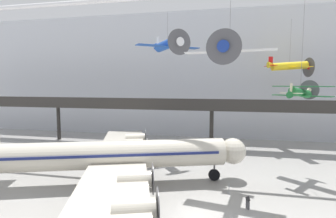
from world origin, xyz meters
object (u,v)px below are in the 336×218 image
(suspended_plane_blue_trainer, at_px, (167,44))
(info_sign_pedestal, at_px, (248,204))
(suspended_plane_yellow_lowwing, at_px, (289,66))
(suspended_plane_green_biplane, at_px, (300,92))
(suspended_plane_white_twin, at_px, (230,48))
(airliner_silver_main, at_px, (110,156))
(stanchion_barrier, at_px, (229,190))

(suspended_plane_blue_trainer, relative_size, info_sign_pedestal, 7.06)
(suspended_plane_yellow_lowwing, bearing_deg, suspended_plane_blue_trainer, -175.09)
(suspended_plane_blue_trainer, xyz_separation_m, suspended_plane_green_biplane, (17.05, -5.82, -6.79))
(suspended_plane_white_twin, height_order, info_sign_pedestal, suspended_plane_white_twin)
(airliner_silver_main, distance_m, suspended_plane_white_twin, 16.92)
(suspended_plane_yellow_lowwing, bearing_deg, suspended_plane_white_twin, -134.87)
(suspended_plane_green_biplane, bearing_deg, suspended_plane_yellow_lowwing, 29.93)
(suspended_plane_white_twin, height_order, stanchion_barrier, suspended_plane_white_twin)
(airliner_silver_main, distance_m, stanchion_barrier, 13.13)
(stanchion_barrier, bearing_deg, suspended_plane_green_biplane, 39.13)
(airliner_silver_main, distance_m, suspended_plane_blue_trainer, 19.06)
(suspended_plane_blue_trainer, height_order, suspended_plane_yellow_lowwing, suspended_plane_blue_trainer)
(airliner_silver_main, distance_m, info_sign_pedestal, 14.86)
(suspended_plane_yellow_lowwing, xyz_separation_m, info_sign_pedestal, (-8.13, -23.28, -13.56))
(suspended_plane_green_biplane, xyz_separation_m, stanchion_barrier, (-7.97, -6.49, -9.84))
(suspended_plane_white_twin, xyz_separation_m, stanchion_barrier, (0.24, -0.57, -14.31))
(suspended_plane_green_biplane, distance_m, suspended_plane_yellow_lowwing, 14.42)
(suspended_plane_yellow_lowwing, relative_size, suspended_plane_white_twin, 1.05)
(suspended_plane_white_twin, bearing_deg, suspended_plane_green_biplane, 135.70)
(suspended_plane_yellow_lowwing, xyz_separation_m, stanchion_barrier, (-9.71, -20.28, -13.69))
(suspended_plane_white_twin, bearing_deg, info_sign_pedestal, 37.01)
(suspended_plane_blue_trainer, height_order, stanchion_barrier, suspended_plane_blue_trainer)
(suspended_plane_blue_trainer, bearing_deg, airliner_silver_main, -54.20)
(suspended_plane_yellow_lowwing, height_order, stanchion_barrier, suspended_plane_yellow_lowwing)
(suspended_plane_blue_trainer, relative_size, suspended_plane_green_biplane, 0.72)
(airliner_silver_main, bearing_deg, suspended_plane_white_twin, -14.23)
(suspended_plane_white_twin, relative_size, stanchion_barrier, 8.26)
(suspended_plane_white_twin, bearing_deg, suspended_plane_yellow_lowwing, 163.12)
(suspended_plane_yellow_lowwing, bearing_deg, suspended_plane_green_biplane, -115.26)
(airliner_silver_main, distance_m, suspended_plane_green_biplane, 22.94)
(stanchion_barrier, height_order, info_sign_pedestal, info_sign_pedestal)
(suspended_plane_green_biplane, height_order, suspended_plane_white_twin, suspended_plane_white_twin)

